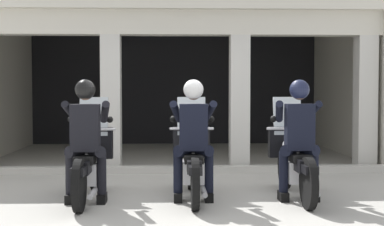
{
  "coord_description": "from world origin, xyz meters",
  "views": [
    {
      "loc": [
        -0.28,
        -7.53,
        1.47
      ],
      "look_at": [
        0.0,
        0.06,
        1.13
      ],
      "focal_mm": 51.51,
      "sensor_mm": 36.0,
      "label": 1
    }
  ],
  "objects": [
    {
      "name": "station_building",
      "position": [
        -0.21,
        5.08,
        1.92
      ],
      "size": [
        8.08,
        5.28,
        3.03
      ],
      "color": "black",
      "rests_on": "ground"
    },
    {
      "name": "motorcycle_left",
      "position": [
        -1.38,
        -0.2,
        0.5
      ],
      "size": [
        0.62,
        2.04,
        1.35
      ],
      "rotation": [
        0.0,
        0.0,
        -0.11
      ],
      "color": "black",
      "rests_on": "ground"
    },
    {
      "name": "kerb_strip",
      "position": [
        -0.21,
        1.96,
        0.06
      ],
      "size": [
        7.58,
        0.24,
        0.12
      ],
      "primitive_type": "cube",
      "color": "#B7B5AD",
      "rests_on": "ground"
    },
    {
      "name": "motorcycle_right",
      "position": [
        1.38,
        -0.15,
        0.5
      ],
      "size": [
        0.62,
        2.04,
        1.35
      ],
      "rotation": [
        0.0,
        0.0,
        -0.03
      ],
      "color": "black",
      "rests_on": "ground"
    },
    {
      "name": "police_officer_right",
      "position": [
        1.38,
        -0.44,
        0.94
      ],
      "size": [
        0.63,
        0.61,
        1.58
      ],
      "rotation": [
        0.0,
        0.0,
        -0.03
      ],
      "color": "black",
      "rests_on": "ground"
    },
    {
      "name": "police_officer_center",
      "position": [
        0.0,
        -0.43,
        0.94
      ],
      "size": [
        0.63,
        0.61,
        1.58
      ],
      "rotation": [
        0.0,
        0.0,
        -0.1
      ],
      "color": "black",
      "rests_on": "ground"
    },
    {
      "name": "police_officer_left",
      "position": [
        -1.38,
        -0.49,
        0.94
      ],
      "size": [
        0.63,
        0.61,
        1.58
      ],
      "rotation": [
        0.0,
        0.0,
        -0.11
      ],
      "color": "black",
      "rests_on": "ground"
    },
    {
      "name": "ground_plane",
      "position": [
        0.0,
        3.0,
        0.0
      ],
      "size": [
        80.0,
        80.0,
        0.0
      ],
      "primitive_type": "plane",
      "color": "#A8A59E"
    },
    {
      "name": "motorcycle_center",
      "position": [
        0.0,
        -0.15,
        0.5
      ],
      "size": [
        0.62,
        2.04,
        1.35
      ],
      "rotation": [
        0.0,
        0.0,
        -0.1
      ],
      "color": "black",
      "rests_on": "ground"
    }
  ]
}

